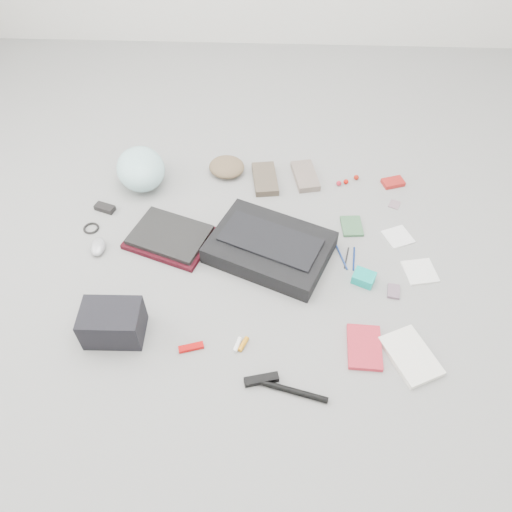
{
  "coord_description": "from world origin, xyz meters",
  "views": [
    {
      "loc": [
        0.06,
        -1.39,
        1.68
      ],
      "look_at": [
        0.0,
        0.0,
        0.05
      ],
      "focal_mm": 35.0,
      "sensor_mm": 36.0,
      "label": 1
    }
  ],
  "objects_px": {
    "messenger_bag": "(270,248)",
    "book_red": "(364,347)",
    "accordion_wallet": "(364,278)",
    "bike_helmet": "(141,169)",
    "laptop": "(170,235)",
    "camera_bag": "(113,323)"
  },
  "relations": [
    {
      "from": "laptop",
      "to": "book_red",
      "type": "xyz_separation_m",
      "value": [
        0.83,
        -0.53,
        -0.03
      ]
    },
    {
      "from": "messenger_bag",
      "to": "laptop",
      "type": "xyz_separation_m",
      "value": [
        -0.45,
        0.06,
        -0.01
      ]
    },
    {
      "from": "bike_helmet",
      "to": "book_red",
      "type": "relative_size",
      "value": 1.54
    },
    {
      "from": "camera_bag",
      "to": "messenger_bag",
      "type": "bearing_deg",
      "value": 35.22
    },
    {
      "from": "camera_bag",
      "to": "accordion_wallet",
      "type": "relative_size",
      "value": 2.54
    },
    {
      "from": "accordion_wallet",
      "to": "messenger_bag",
      "type": "bearing_deg",
      "value": -174.59
    },
    {
      "from": "messenger_bag",
      "to": "camera_bag",
      "type": "xyz_separation_m",
      "value": [
        -0.59,
        -0.44,
        0.03
      ]
    },
    {
      "from": "messenger_bag",
      "to": "accordion_wallet",
      "type": "distance_m",
      "value": 0.42
    },
    {
      "from": "camera_bag",
      "to": "book_red",
      "type": "distance_m",
      "value": 0.96
    },
    {
      "from": "bike_helmet",
      "to": "camera_bag",
      "type": "height_order",
      "value": "bike_helmet"
    },
    {
      "from": "laptop",
      "to": "camera_bag",
      "type": "bearing_deg",
      "value": -84.8
    },
    {
      "from": "bike_helmet",
      "to": "accordion_wallet",
      "type": "distance_m",
      "value": 1.21
    },
    {
      "from": "book_red",
      "to": "accordion_wallet",
      "type": "relative_size",
      "value": 2.15
    },
    {
      "from": "messenger_bag",
      "to": "book_red",
      "type": "bearing_deg",
      "value": -27.95
    },
    {
      "from": "camera_bag",
      "to": "accordion_wallet",
      "type": "height_order",
      "value": "camera_bag"
    },
    {
      "from": "laptop",
      "to": "accordion_wallet",
      "type": "distance_m",
      "value": 0.88
    },
    {
      "from": "messenger_bag",
      "to": "book_red",
      "type": "relative_size",
      "value": 2.64
    },
    {
      "from": "messenger_bag",
      "to": "bike_helmet",
      "type": "height_order",
      "value": "bike_helmet"
    },
    {
      "from": "laptop",
      "to": "bike_helmet",
      "type": "bearing_deg",
      "value": 137.33
    },
    {
      "from": "messenger_bag",
      "to": "book_red",
      "type": "distance_m",
      "value": 0.6
    },
    {
      "from": "book_red",
      "to": "bike_helmet",
      "type": "bearing_deg",
      "value": 140.72
    },
    {
      "from": "laptop",
      "to": "bike_helmet",
      "type": "height_order",
      "value": "bike_helmet"
    }
  ]
}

